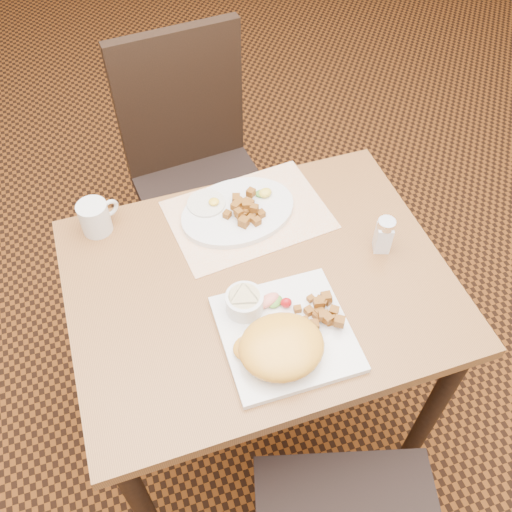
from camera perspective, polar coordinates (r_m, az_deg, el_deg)
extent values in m
plane|color=black|center=(2.01, 0.24, -15.26)|extent=(8.00, 8.00, 0.00)
cube|color=brown|center=(1.37, 0.34, -2.87)|extent=(0.90, 0.70, 0.03)
cylinder|color=black|center=(1.56, -11.12, -23.58)|extent=(0.05, 0.05, 0.71)
cylinder|color=black|center=(1.69, 17.15, -14.62)|extent=(0.05, 0.05, 0.71)
cylinder|color=black|center=(1.83, -14.83, -5.71)|extent=(0.05, 0.05, 0.71)
cylinder|color=black|center=(1.94, 8.64, 0.45)|extent=(0.05, 0.05, 0.71)
cylinder|color=black|center=(1.69, 0.93, -23.30)|extent=(0.04, 0.04, 0.42)
cylinder|color=black|center=(1.74, 13.81, -22.13)|extent=(0.04, 0.04, 0.42)
cube|color=black|center=(1.96, -4.90, 5.56)|extent=(0.46, 0.46, 0.05)
cylinder|color=black|center=(2.29, -1.85, 5.63)|extent=(0.04, 0.04, 0.42)
cylinder|color=black|center=(2.07, 1.95, -0.89)|extent=(0.04, 0.04, 0.42)
cylinder|color=black|center=(2.23, -10.45, 2.90)|extent=(0.04, 0.04, 0.42)
cylinder|color=black|center=(2.00, -7.48, -4.12)|extent=(0.04, 0.04, 0.42)
cube|color=black|center=(1.93, -7.59, 15.06)|extent=(0.42, 0.08, 0.50)
cube|color=white|center=(1.49, -0.78, 4.12)|extent=(0.43, 0.32, 0.00)
cube|color=silver|center=(1.27, 3.00, -7.74)|extent=(0.28, 0.28, 0.02)
ellipsoid|color=gold|center=(1.20, 2.57, -9.03)|extent=(0.18, 0.16, 0.07)
ellipsoid|color=gold|center=(1.22, 3.98, -9.96)|extent=(0.07, 0.07, 0.03)
ellipsoid|color=gold|center=(1.23, -0.62, -9.15)|extent=(0.07, 0.07, 0.03)
cylinder|color=silver|center=(1.27, -1.16, -4.66)|extent=(0.09, 0.09, 0.05)
cylinder|color=beige|center=(1.26, -1.20, -4.08)|extent=(0.07, 0.07, 0.01)
ellipsoid|color=#387223|center=(1.30, 1.93, -4.58)|extent=(0.05, 0.04, 0.01)
ellipsoid|color=red|center=(1.29, 3.04, -4.69)|extent=(0.03, 0.03, 0.03)
ellipsoid|color=#F28C72|center=(1.29, 1.19, -4.47)|extent=(0.07, 0.05, 0.02)
cylinder|color=white|center=(1.50, -4.99, 5.28)|extent=(0.10, 0.10, 0.01)
ellipsoid|color=yellow|center=(1.49, -4.24, 5.45)|extent=(0.03, 0.03, 0.01)
ellipsoid|color=#387223|center=(1.52, 0.65, 6.29)|extent=(0.04, 0.03, 0.01)
ellipsoid|color=yellow|center=(1.51, 0.93, 6.35)|extent=(0.04, 0.04, 0.02)
cube|color=white|center=(1.42, 12.58, 1.79)|extent=(0.05, 0.05, 0.08)
cylinder|color=silver|center=(1.39, 12.93, 3.14)|extent=(0.05, 0.05, 0.02)
cylinder|color=silver|center=(1.49, -15.84, 3.71)|extent=(0.08, 0.08, 0.09)
torus|color=silver|center=(1.50, -14.44, 4.66)|extent=(0.05, 0.03, 0.05)
cube|color=#905517|center=(1.29, 4.18, -5.31)|extent=(0.02, 0.02, 0.01)
cube|color=#905517|center=(1.28, 6.73, -5.95)|extent=(0.02, 0.02, 0.01)
cube|color=#905517|center=(1.26, 8.36, -6.48)|extent=(0.03, 0.03, 0.02)
cube|color=#905517|center=(1.26, 4.87, -6.86)|extent=(0.02, 0.02, 0.02)
cube|color=#905517|center=(1.28, 5.30, -5.50)|extent=(0.02, 0.02, 0.02)
cube|color=#905517|center=(1.28, 6.26, -4.65)|extent=(0.03, 0.02, 0.02)
cube|color=#905517|center=(1.28, 6.47, -5.74)|extent=(0.03, 0.03, 0.02)
cube|color=#905517|center=(1.29, 7.03, -4.08)|extent=(0.02, 0.02, 0.02)
cube|color=#905517|center=(1.28, 6.14, -5.67)|extent=(0.03, 0.03, 0.02)
cube|color=#905517|center=(1.31, 5.50, -4.26)|extent=(0.02, 0.02, 0.01)
cube|color=#905517|center=(1.26, 5.85, -6.87)|extent=(0.02, 0.02, 0.02)
cube|color=#905517|center=(1.28, 6.44, -4.51)|extent=(0.03, 0.03, 0.02)
cube|color=#905517|center=(1.31, 7.19, -4.51)|extent=(0.02, 0.02, 0.01)
cube|color=#905517|center=(1.28, 7.52, -6.41)|extent=(0.02, 0.02, 0.02)
cube|color=#905517|center=(1.28, 6.27, -5.91)|extent=(0.03, 0.03, 0.02)
cube|color=#905517|center=(1.30, 6.46, -4.74)|extent=(0.03, 0.03, 0.02)
cube|color=#905517|center=(1.26, 7.22, -6.26)|extent=(0.02, 0.02, 0.02)
cube|color=#905517|center=(1.25, 4.79, -6.62)|extent=(0.02, 0.02, 0.02)
cube|color=#905517|center=(1.29, 6.76, -4.57)|extent=(0.02, 0.02, 0.01)
cube|color=#905517|center=(1.26, 5.23, -7.22)|extent=(0.02, 0.02, 0.02)
cube|color=#905517|center=(1.28, 7.22, -6.32)|extent=(0.03, 0.03, 0.02)
cube|color=#905517|center=(1.26, 6.77, -5.93)|extent=(0.03, 0.02, 0.02)
cube|color=#905517|center=(1.29, 7.79, -5.50)|extent=(0.03, 0.03, 0.02)
cube|color=#905517|center=(1.46, -2.91, 4.18)|extent=(0.03, 0.03, 0.02)
cube|color=#905517|center=(1.47, -1.71, 4.64)|extent=(0.03, 0.03, 0.02)
cube|color=#905517|center=(1.49, -0.52, 6.36)|extent=(0.03, 0.03, 0.02)
cube|color=#905517|center=(1.44, -1.24, 3.43)|extent=(0.03, 0.03, 0.02)
cube|color=#905517|center=(1.46, -0.65, 5.31)|extent=(0.03, 0.03, 0.02)
cube|color=#905517|center=(1.46, -1.10, 4.55)|extent=(0.03, 0.03, 0.02)
cube|color=#905517|center=(1.46, -0.96, 5.12)|extent=(0.03, 0.03, 0.02)
cube|color=#905517|center=(1.47, -1.00, 5.44)|extent=(0.02, 0.02, 0.02)
cube|color=#905517|center=(1.47, -1.09, 4.64)|extent=(0.02, 0.02, 0.02)
cube|color=#905517|center=(1.46, -1.52, 4.17)|extent=(0.03, 0.03, 0.02)
cube|color=#905517|center=(1.46, -0.97, 4.61)|extent=(0.03, 0.03, 0.02)
cube|color=#905517|center=(1.45, -0.18, 4.80)|extent=(0.03, 0.03, 0.02)
cube|color=#905517|center=(1.45, -0.47, 3.84)|extent=(0.02, 0.02, 0.02)
cube|color=#905517|center=(1.46, -1.60, 5.38)|extent=(0.03, 0.03, 0.02)
cube|color=#905517|center=(1.44, 0.07, 3.48)|extent=(0.02, 0.02, 0.02)
cube|color=#905517|center=(1.46, 0.49, 4.24)|extent=(0.02, 0.02, 0.02)
cube|color=#905517|center=(1.46, -1.32, 4.49)|extent=(0.03, 0.03, 0.02)
cube|color=#905517|center=(1.46, -1.80, 4.49)|extent=(0.02, 0.03, 0.02)
cube|color=#905517|center=(1.50, -2.00, 5.74)|extent=(0.03, 0.03, 0.02)
cube|color=#905517|center=(1.45, -2.06, 5.01)|extent=(0.03, 0.03, 0.02)
cube|color=#905517|center=(1.44, -1.76, 4.37)|extent=(0.02, 0.02, 0.02)
cube|color=#905517|center=(1.47, -1.34, 4.55)|extent=(0.03, 0.03, 0.02)
cube|color=#905517|center=(1.47, -1.55, 4.74)|extent=(0.03, 0.03, 0.02)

